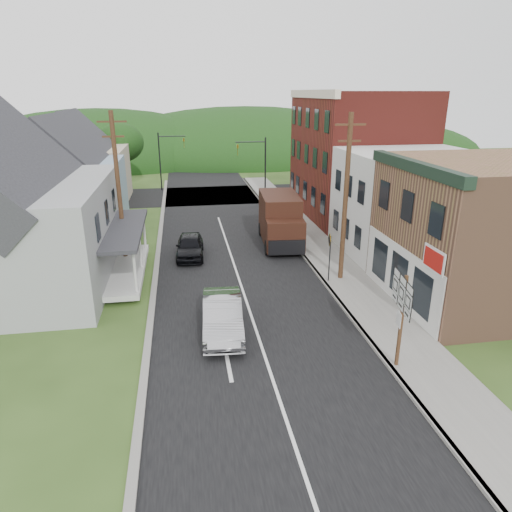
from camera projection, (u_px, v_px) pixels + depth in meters
name	position (u px, v px, depth m)	size (l,w,h in m)	color
ground	(251.00, 316.00, 21.48)	(120.00, 120.00, 0.00)	#2D4719
road	(228.00, 248.00, 30.76)	(9.00, 90.00, 0.02)	black
cross_road	(211.00, 195.00, 46.54)	(60.00, 9.00, 0.02)	black
sidewalk_right	(322.00, 252.00, 29.78)	(2.80, 55.00, 0.15)	slate
curb_right	(301.00, 253.00, 29.58)	(0.20, 55.00, 0.15)	slate
curb_left	(157.00, 262.00, 28.17)	(0.30, 55.00, 0.12)	slate
storefront_tan	(482.00, 233.00, 22.02)	(8.00, 8.00, 7.00)	brown
storefront_white	(408.00, 203.00, 29.07)	(8.00, 7.00, 6.50)	silver
storefront_red	(355.00, 156.00, 37.29)	(8.00, 12.00, 10.00)	maroon
house_gray	(6.00, 208.00, 23.77)	(10.20, 12.24, 8.35)	gray
house_blue	(72.00, 180.00, 34.32)	(7.14, 8.16, 7.28)	#7D9AAA
house_cream	(87.00, 163.00, 42.60)	(7.14, 8.16, 7.28)	#B5A48C
utility_pole_right	(346.00, 198.00, 24.01)	(1.60, 0.26, 9.00)	#472D19
utility_pole_left	(119.00, 189.00, 26.33)	(1.60, 0.26, 9.00)	#472D19
traffic_signal_right	(258.00, 162.00, 42.68)	(2.87, 0.20, 6.00)	black
traffic_signal_left	(166.00, 154.00, 47.86)	(2.87, 0.20, 6.00)	black
tree_left_d	(121.00, 143.00, 48.15)	(4.80, 4.80, 6.94)	#382616
forested_ridge	(198.00, 158.00, 72.53)	(90.00, 30.00, 16.00)	black
silver_sedan	(223.00, 316.00, 19.75)	(1.66, 4.77, 1.57)	#A2A2A6
dark_sedan	(190.00, 246.00, 28.93)	(1.68, 4.18, 1.42)	black
delivery_van	(280.00, 220.00, 31.02)	(2.90, 6.20, 3.37)	black
route_sign_cluster	(401.00, 308.00, 16.56)	(0.40, 2.08, 3.66)	#472D19
warning_sign	(330.00, 251.00, 24.52)	(0.16, 0.75, 2.73)	black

